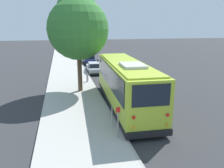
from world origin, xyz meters
TOP-DOWN VIEW (x-y plane):
  - ground_plane at (0.00, 0.00)m, footprint 160.00×160.00m
  - sidewalk_slab at (0.00, 3.97)m, footprint 80.00×4.44m
  - curb_strip at (0.00, 1.68)m, footprint 80.00×0.14m
  - shuttle_bus at (-1.34, 0.31)m, footprint 10.84×2.98m
  - parked_sedan_silver at (11.14, 0.65)m, footprint 4.55×1.87m
  - parked_sedan_navy at (18.17, 0.39)m, footprint 4.23×1.88m
  - parked_sedan_blue at (24.91, 0.65)m, footprint 4.24×1.80m
  - parked_sedan_gray at (31.57, 0.74)m, footprint 4.27×1.97m
  - street_tree at (3.07, 3.19)m, footprint 5.12×5.12m
  - sign_post_near at (-6.11, 2.08)m, footprint 0.06×0.22m
  - sign_post_far at (-4.75, 2.08)m, footprint 0.06×0.06m
  - fire_hydrant at (5.98, 2.19)m, footprint 0.22×0.22m

SIDE VIEW (x-z plane):
  - ground_plane at x=0.00m, z-range 0.00..0.00m
  - sidewalk_slab at x=0.00m, z-range 0.00..0.15m
  - curb_strip at x=0.00m, z-range 0.00..0.15m
  - fire_hydrant at x=5.98m, z-range 0.15..0.96m
  - parked_sedan_blue at x=24.91m, z-range -0.05..1.21m
  - parked_sedan_silver at x=11.14m, z-range -0.05..1.24m
  - parked_sedan_navy at x=18.17m, z-range -0.05..1.27m
  - parked_sedan_gray at x=31.57m, z-range -0.05..1.29m
  - sign_post_far at x=-4.75m, z-range 0.15..1.38m
  - sign_post_near at x=-6.11m, z-range 0.17..1.85m
  - shuttle_bus at x=-1.34m, z-range 0.12..3.58m
  - street_tree at x=3.07m, z-range 1.50..10.15m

